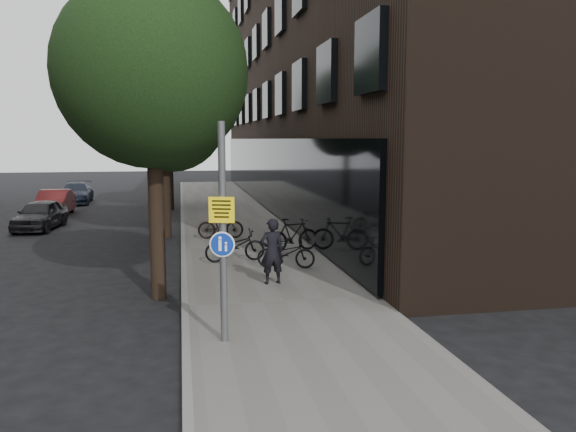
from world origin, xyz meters
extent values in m
plane|color=black|center=(0.00, 0.00, 0.00)|extent=(120.00, 120.00, 0.00)
cube|color=#63615C|center=(0.25, 10.00, 0.06)|extent=(4.50, 60.00, 0.12)
cube|color=slate|center=(-2.00, 10.00, 0.07)|extent=(0.15, 60.00, 0.13)
cube|color=black|center=(8.50, 22.00, 9.00)|extent=(12.00, 40.00, 18.00)
cylinder|color=black|center=(-2.60, 4.50, 1.60)|extent=(0.36, 0.36, 3.20)
sphere|color=black|center=(-2.60, 4.50, 5.30)|extent=(4.40, 4.40, 4.40)
sphere|color=black|center=(-2.20, 5.30, 4.30)|extent=(2.64, 2.64, 2.64)
cylinder|color=black|center=(-2.60, 13.00, 1.60)|extent=(0.36, 0.36, 3.20)
sphere|color=black|center=(-2.60, 13.00, 5.30)|extent=(5.00, 5.00, 5.00)
sphere|color=black|center=(-2.20, 13.80, 4.30)|extent=(3.00, 3.00, 3.00)
cylinder|color=black|center=(-2.60, 22.00, 1.60)|extent=(0.36, 0.36, 3.20)
sphere|color=black|center=(-2.60, 22.00, 5.30)|extent=(5.00, 5.00, 5.00)
sphere|color=black|center=(-2.20, 22.80, 4.30)|extent=(3.00, 3.00, 3.00)
cylinder|color=#595B5E|center=(-1.30, 1.02, 2.11)|extent=(0.13, 0.13, 3.97)
cube|color=yellow|center=(-1.30, 1.02, 2.55)|extent=(0.45, 0.15, 0.46)
cylinder|color=#0E2E9F|center=(-1.30, 1.02, 1.93)|extent=(0.39, 0.13, 0.41)
cylinder|color=white|center=(-1.30, 1.02, 1.93)|extent=(0.44, 0.14, 0.46)
imported|color=black|center=(0.21, 4.92, 0.96)|extent=(0.66, 0.47, 1.68)
imported|color=black|center=(0.88, 6.59, 0.55)|extent=(1.75, 1.01, 0.87)
imported|color=black|center=(1.53, 8.84, 0.68)|extent=(1.93, 1.03, 1.12)
imported|color=black|center=(-0.47, 7.73, 0.60)|extent=(1.88, 0.82, 0.96)
imported|color=black|center=(-0.61, 11.75, 0.62)|extent=(1.71, 0.58, 1.01)
imported|color=black|center=(-7.89, 16.05, 0.63)|extent=(1.86, 3.81, 1.25)
imported|color=#5A191A|center=(-8.20, 20.35, 0.65)|extent=(1.38, 3.92, 1.29)
imported|color=#1B2130|center=(-8.17, 26.17, 0.61)|extent=(1.97, 4.31, 1.22)
camera|label=1|loc=(-2.01, -8.89, 3.78)|focal=35.00mm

